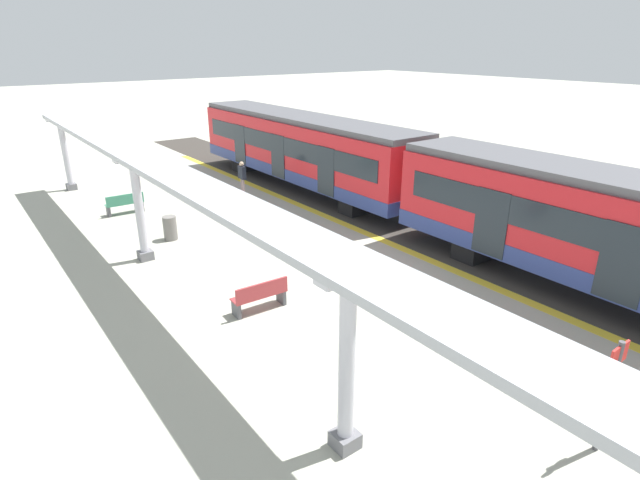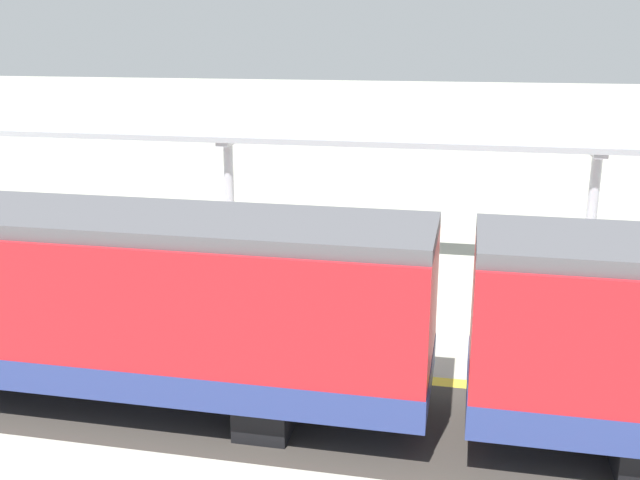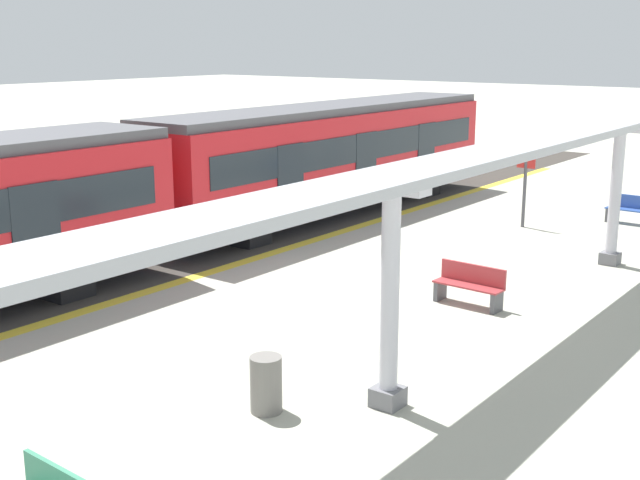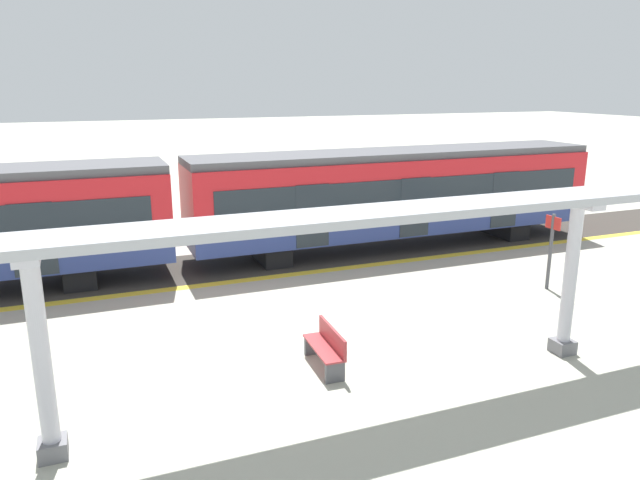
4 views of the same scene
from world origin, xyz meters
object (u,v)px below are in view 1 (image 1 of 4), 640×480
at_px(bench_near_end, 260,296).
at_px(canopy_pillar_nearest, 66,154).
at_px(bench_far_end, 125,204).
at_px(canopy_pillar_third, 347,364).
at_px(passenger_waiting_near_edge, 242,174).
at_px(train_near_carriage, 301,150).
at_px(platform_info_sign, 611,387).
at_px(trash_bin, 170,228).
at_px(canopy_pillar_second, 139,209).

bearing_deg(bench_near_end, canopy_pillar_nearest, -85.32).
bearing_deg(bench_far_end, canopy_pillar_third, 86.45).
height_order(canopy_pillar_third, passenger_waiting_near_edge, canopy_pillar_third).
relative_size(train_near_carriage, platform_info_sign, 6.72).
bearing_deg(bench_near_end, trash_bin, -90.56).
distance_m(canopy_pillar_nearest, passenger_waiting_near_edge, 8.52).
xyz_separation_m(canopy_pillar_nearest, platform_info_sign, (-3.47, 23.47, -0.40)).
xyz_separation_m(train_near_carriage, trash_bin, (7.84, 3.01, -1.40)).
bearing_deg(bench_near_end, bench_far_end, -88.19).
distance_m(trash_bin, platform_info_sign, 14.40).
relative_size(canopy_pillar_nearest, bench_near_end, 2.24).
distance_m(bench_far_end, platform_info_sign, 18.34).
xyz_separation_m(canopy_pillar_nearest, bench_near_end, (-1.29, 15.72, -1.29)).
relative_size(canopy_pillar_third, bench_near_end, 2.24).
relative_size(train_near_carriage, canopy_pillar_second, 4.34).
xyz_separation_m(train_near_carriage, bench_near_end, (7.90, 9.47, -1.39)).
bearing_deg(platform_info_sign, bench_far_end, -82.12).
bearing_deg(train_near_carriage, platform_info_sign, 71.63).
height_order(canopy_pillar_nearest, bench_near_end, canopy_pillar_nearest).
bearing_deg(canopy_pillar_third, bench_near_end, -104.24).
bearing_deg(train_near_carriage, passenger_waiting_near_edge, -8.64).
bearing_deg(passenger_waiting_near_edge, platform_info_sign, 81.22).
relative_size(bench_far_end, passenger_waiting_near_edge, 0.96).
height_order(canopy_pillar_nearest, passenger_waiting_near_edge, canopy_pillar_nearest).
distance_m(bench_near_end, platform_info_sign, 8.10).
relative_size(canopy_pillar_second, canopy_pillar_third, 1.00).
height_order(train_near_carriage, canopy_pillar_nearest, train_near_carriage).
height_order(canopy_pillar_third, platform_info_sign, canopy_pillar_third).
xyz_separation_m(canopy_pillar_nearest, bench_far_end, (-0.96, 5.33, -1.29)).
bearing_deg(trash_bin, platform_info_sign, 98.49).
distance_m(canopy_pillar_second, bench_far_end, 5.43).
bearing_deg(platform_info_sign, canopy_pillar_third, -37.74).
distance_m(train_near_carriage, bench_far_end, 8.40).
xyz_separation_m(trash_bin, passenger_waiting_near_edge, (-4.85, -3.46, 0.56)).
bearing_deg(platform_info_sign, bench_near_end, -74.26).
height_order(platform_info_sign, passenger_waiting_near_edge, platform_info_sign).
xyz_separation_m(canopy_pillar_second, trash_bin, (-1.35, -1.25, -1.30)).
bearing_deg(canopy_pillar_second, trash_bin, -137.18).
relative_size(train_near_carriage, trash_bin, 17.06).
relative_size(train_near_carriage, passenger_waiting_near_edge, 9.35).
bearing_deg(bench_far_end, bench_near_end, 91.81).
bearing_deg(trash_bin, canopy_pillar_third, 83.32).
distance_m(train_near_carriage, platform_info_sign, 18.15).
relative_size(bench_near_end, passenger_waiting_near_edge, 0.96).
height_order(bench_far_end, trash_bin, trash_bin).
relative_size(train_near_carriage, bench_far_end, 9.76).
relative_size(canopy_pillar_third, bench_far_end, 2.25).
bearing_deg(train_near_carriage, canopy_pillar_nearest, -34.24).
relative_size(canopy_pillar_nearest, canopy_pillar_third, 1.00).
xyz_separation_m(canopy_pillar_nearest, canopy_pillar_third, (0.00, 20.79, 0.00)).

